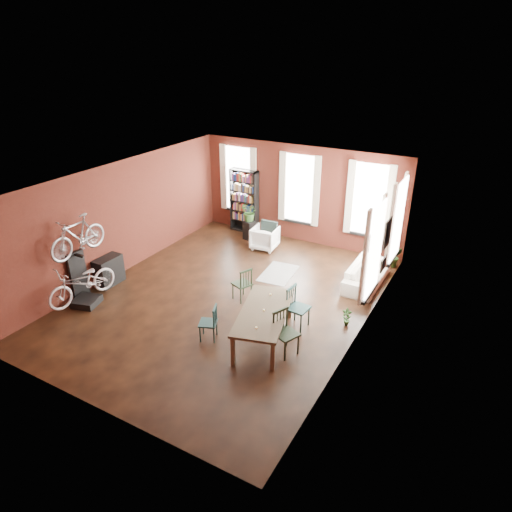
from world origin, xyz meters
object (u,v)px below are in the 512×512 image
Objects in this scene: cream_sofa at (367,270)px; dining_chair_b at (242,284)px; console_table at (109,271)px; plant_stand at (249,230)px; dining_chair_a at (208,323)px; bicycle_floor at (79,267)px; dining_chair_d at (298,308)px; white_armchair at (265,237)px; bike_trainer at (86,301)px; bookshelf at (244,201)px; dining_table at (264,325)px; dining_chair_c at (286,334)px.

dining_chair_b is at bearing 133.11° from cream_sofa.
cream_sofa is at bearing 29.33° from console_table.
plant_stand is (1.81, 4.62, -0.08)m from console_table.
dining_chair_a is 0.45× the size of bicycle_floor.
dining_chair_a is 0.83× the size of dining_chair_d.
dining_chair_d reaches higher than console_table.
bicycle_floor reaches higher than white_armchair.
dining_chair_a is 1.39× the size of bike_trainer.
bookshelf is at bearing -128.23° from dining_chair_b.
bookshelf is at bearing 81.06° from bike_trainer.
console_table reaches higher than dining_table.
dining_chair_d is at bearing 109.95° from dining_chair_a.
bookshelf is at bearing -179.17° from dining_chair_a.
dining_chair_d reaches higher than dining_chair_c.
console_table is (-0.29, 1.11, 0.31)m from bike_trainer.
dining_table is at bearing 161.29° from cream_sofa.
dining_chair_b is at bearing 120.52° from dining_table.
bicycle_floor is at bearing 120.87° from dining_chair_c.
bike_trainer is at bearing 175.38° from dining_table.
bicycle_floor reaches higher than dining_chair_d.
dining_chair_d is (1.79, -0.44, 0.05)m from dining_chair_b.
dining_table is 0.70m from dining_chair_c.
cream_sofa is (4.95, -1.70, -0.69)m from bookshelf.
dining_chair_c is 1.56× the size of plant_stand.
white_armchair is 3.67m from cream_sofa.
plant_stand is at bearing 84.26° from bicycle_floor.
bookshelf is 5.28m from cream_sofa.
dining_chair_d is 0.46× the size of bookshelf.
white_armchair is (-1.01, 3.13, -0.06)m from dining_chair_b.
dining_table is 5.00m from white_armchair.
white_armchair is at bearing 66.22° from bike_trainer.
bicycle_floor is at bearing -34.24° from dining_chair_b.
dining_chair_d is at bearing 164.46° from cream_sofa.
dining_chair_b is 1.15× the size of white_armchair.
cream_sofa is at bearing -18.95° from bookshelf.
white_armchair is (-2.80, 3.57, -0.11)m from dining_chair_d.
bookshelf is (-2.36, 4.12, 0.64)m from dining_chair_b.
bike_trainer is 0.94× the size of plant_stand.
dining_table is 3.91m from cream_sofa.
bookshelf reaches higher than dining_table.
bike_trainer is (-3.35, -2.19, -0.37)m from dining_chair_b.
white_armchair reaches higher than dining_table.
dining_chair_b is 3.29m from white_armchair.
dining_chair_d is (0.46, 0.84, 0.13)m from dining_table.
dining_chair_a reaches higher than console_table.
console_table is at bearing 104.44° from bike_trainer.
plant_stand is at bearing 68.62° from console_table.
dining_chair_c is at bearing 7.42° from bike_trainer.
dining_table is 1.85m from dining_chair_b.
cream_sofa is at bearing 128.68° from dining_chair_a.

